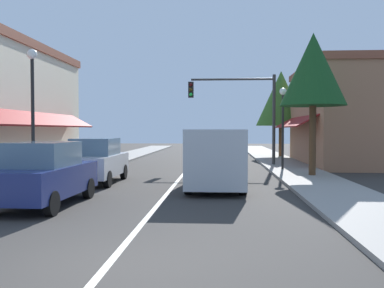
{
  "coord_description": "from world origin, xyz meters",
  "views": [
    {
      "loc": [
        1.75,
        -6.13,
        2.11
      ],
      "look_at": [
        0.27,
        15.9,
        1.36
      ],
      "focal_mm": 39.64,
      "sensor_mm": 36.0,
      "label": 1
    }
  ],
  "objects": [
    {
      "name": "sidewalk_left",
      "position": [
        -5.5,
        18.0,
        0.06
      ],
      "size": [
        2.6,
        56.0,
        0.12
      ],
      "primitive_type": "cube",
      "color": "gray",
      "rests_on": "ground"
    },
    {
      "name": "sidewalk_right",
      "position": [
        5.5,
        18.0,
        0.06
      ],
      "size": [
        2.6,
        56.0,
        0.12
      ],
      "primitive_type": "cube",
      "color": "gray",
      "rests_on": "ground"
    },
    {
      "name": "storefront_right_block",
      "position": [
        9.28,
        20.0,
        2.98
      ],
      "size": [
        6.29,
        10.2,
        5.94
      ],
      "color": "#9E6B4C",
      "rests_on": "ground"
    },
    {
      "name": "street_lamp_left_near",
      "position": [
        -4.88,
        8.48,
        3.32
      ],
      "size": [
        0.36,
        0.36,
        4.95
      ],
      "color": "black",
      "rests_on": "ground"
    },
    {
      "name": "tree_right_far",
      "position": [
        6.29,
        26.13,
        4.45
      ],
      "size": [
        3.72,
        3.72,
        6.51
      ],
      "color": "#4C331E",
      "rests_on": "ground"
    },
    {
      "name": "ground_plane",
      "position": [
        0.0,
        18.0,
        0.0
      ],
      "size": [
        80.0,
        80.0,
        0.0
      ],
      "primitive_type": "plane",
      "color": "#33302D"
    },
    {
      "name": "traffic_signal_mast_arm",
      "position": [
        3.02,
        18.25,
        3.6
      ],
      "size": [
        4.98,
        0.5,
        5.24
      ],
      "color": "#333333",
      "rests_on": "ground"
    },
    {
      "name": "van_in_lane",
      "position": [
        1.6,
        9.16,
        1.15
      ],
      "size": [
        2.01,
        5.18,
        2.12
      ],
      "rotation": [
        0.0,
        0.0,
        0.0
      ],
      "color": "#B2B7BC",
      "rests_on": "ground"
    },
    {
      "name": "lane_center_stripe",
      "position": [
        0.0,
        18.0,
        0.0
      ],
      "size": [
        0.14,
        52.0,
        0.01
      ],
      "primitive_type": "cube",
      "color": "silver",
      "rests_on": "ground"
    },
    {
      "name": "parked_car_second_left",
      "position": [
        -3.15,
        10.3,
        0.88
      ],
      "size": [
        1.81,
        4.12,
        1.77
      ],
      "rotation": [
        0.0,
        0.0,
        0.01
      ],
      "color": "#B7BABF",
      "rests_on": "ground"
    },
    {
      "name": "tree_right_near",
      "position": [
        5.77,
        12.69,
        4.7
      ],
      "size": [
        2.87,
        2.87,
        6.32
      ],
      "color": "#4C331E",
      "rests_on": "ground"
    },
    {
      "name": "parked_car_nearest_left",
      "position": [
        -3.12,
        5.23,
        0.88
      ],
      "size": [
        1.86,
        4.14,
        1.77
      ],
      "rotation": [
        0.0,
        0.0,
        -0.02
      ],
      "color": "navy",
      "rests_on": "ground"
    },
    {
      "name": "street_lamp_right_mid",
      "position": [
        4.88,
        15.4,
        2.88
      ],
      "size": [
        0.36,
        0.36,
        4.21
      ],
      "color": "black",
      "rests_on": "ground"
    }
  ]
}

